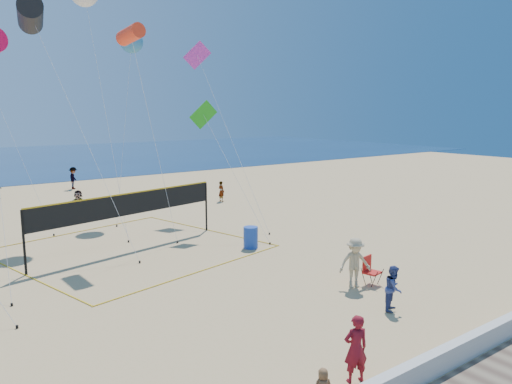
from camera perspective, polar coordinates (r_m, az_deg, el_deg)
ground at (r=14.52m, az=5.72°, el=-17.18°), size 120.00×120.00×0.00m
seawall at (r=12.60m, az=15.58°, el=-20.36°), size 32.00×0.30×0.60m
woman at (r=12.70m, az=11.33°, el=-17.15°), size 0.72×0.59×1.69m
bystander_a at (r=17.12m, az=15.46°, el=-10.54°), size 0.90×0.83×1.50m
bystander_b at (r=18.86m, az=11.24°, el=-7.93°), size 1.38×1.15×1.86m
far_person_1 at (r=31.84m, az=-19.62°, el=-1.35°), size 1.60×1.35×1.73m
far_person_2 at (r=35.75m, az=-3.99°, el=0.08°), size 0.43×0.58×1.47m
far_person_4 at (r=43.89m, az=-20.14°, el=1.50°), size 1.18×1.37×1.84m
camp_chair at (r=19.37m, az=12.87°, el=-8.52°), size 0.67×0.80×1.20m
trash_barrel at (r=23.71m, az=-0.61°, el=-5.22°), size 0.72×0.72×1.03m
volleyball_net at (r=23.96m, az=-14.31°, el=-2.03°), size 11.99×11.88×2.69m
kite_1 at (r=26.05m, az=-24.39°, el=17.97°), size 3.29×6.99×11.47m
kite_2 at (r=24.60m, az=-14.12°, el=17.02°), size 2.05×1.89×10.35m
kite_4 at (r=26.69m, az=-5.66°, el=8.07°), size 1.73×4.80×7.01m
kite_5 at (r=31.87m, az=-6.35°, el=14.37°), size 1.62×8.14×10.72m
kite_7 at (r=32.41m, az=-14.04°, el=16.34°), size 3.48×3.88×11.29m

